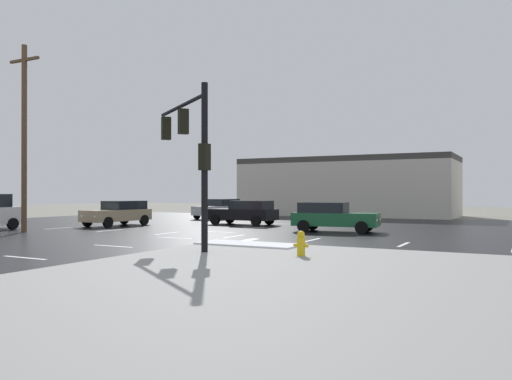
# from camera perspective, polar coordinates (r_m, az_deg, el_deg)

# --- Properties ---
(ground_plane) EXTENTS (120.00, 120.00, 0.00)m
(ground_plane) POSITION_cam_1_polar(r_m,az_deg,el_deg) (25.59, -6.38, -5.07)
(ground_plane) COLOR slate
(road_asphalt) EXTENTS (44.00, 44.00, 0.02)m
(road_asphalt) POSITION_cam_1_polar(r_m,az_deg,el_deg) (25.59, -6.38, -5.05)
(road_asphalt) COLOR black
(road_asphalt) RESTS_ON ground_plane
(sidewalk_corner) EXTENTS (18.00, 18.00, 0.14)m
(sidewalk_corner) POSITION_cam_1_polar(r_m,az_deg,el_deg) (9.60, 13.32, -12.77)
(sidewalk_corner) COLOR gray
(sidewalk_corner) RESTS_ON ground_plane
(snow_strip_curbside) EXTENTS (4.00, 1.60, 0.06)m
(snow_strip_curbside) POSITION_cam_1_polar(r_m,az_deg,el_deg) (19.57, -0.84, -6.06)
(snow_strip_curbside) COLOR white
(snow_strip_curbside) RESTS_ON sidewalk_corner
(lane_markings) EXTENTS (36.15, 36.15, 0.01)m
(lane_markings) POSITION_cam_1_polar(r_m,az_deg,el_deg) (23.78, -5.85, -5.39)
(lane_markings) COLOR silver
(lane_markings) RESTS_ON road_asphalt
(traffic_signal_mast) EXTENTS (4.32, 3.25, 5.71)m
(traffic_signal_mast) POSITION_cam_1_polar(r_m,az_deg,el_deg) (18.66, -7.34, 5.36)
(traffic_signal_mast) COLOR black
(traffic_signal_mast) RESTS_ON sidewalk_corner
(fire_hydrant) EXTENTS (0.48, 0.26, 0.79)m
(fire_hydrant) POSITION_cam_1_polar(r_m,az_deg,el_deg) (16.22, 5.07, -5.96)
(fire_hydrant) COLOR gold
(fire_hydrant) RESTS_ON sidewalk_corner
(strip_building_background) EXTENTS (19.03, 8.00, 5.29)m
(strip_building_background) POSITION_cam_1_polar(r_m,az_deg,el_deg) (47.73, 10.21, 0.35)
(strip_building_background) COLOR beige
(strip_building_background) RESTS_ON ground_plane
(sedan_green) EXTENTS (4.68, 2.42, 1.58)m
(sedan_green) POSITION_cam_1_polar(r_m,az_deg,el_deg) (27.67, 8.57, -2.94)
(sedan_green) COLOR #195933
(sedan_green) RESTS_ON road_asphalt
(sedan_tan) EXTENTS (2.24, 4.62, 1.58)m
(sedan_tan) POSITION_cam_1_polar(r_m,az_deg,el_deg) (33.50, -15.14, -2.46)
(sedan_tan) COLOR tan
(sedan_tan) RESTS_ON road_asphalt
(sedan_silver) EXTENTS (2.36, 4.66, 1.58)m
(sedan_silver) POSITION_cam_1_polar(r_m,az_deg,el_deg) (41.16, -4.15, -2.06)
(sedan_silver) COLOR #B7BABF
(sedan_silver) RESTS_ON road_asphalt
(sedan_black) EXTENTS (4.57, 2.11, 1.58)m
(sedan_black) POSITION_cam_1_polar(r_m,az_deg,el_deg) (33.26, -1.28, -2.49)
(sedan_black) COLOR black
(sedan_black) RESTS_ON road_asphalt
(utility_pole_mid) EXTENTS (2.20, 0.28, 10.03)m
(utility_pole_mid) POSITION_cam_1_polar(r_m,az_deg,el_deg) (29.98, -24.54, 5.67)
(utility_pole_mid) COLOR brown
(utility_pole_mid) RESTS_ON ground_plane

